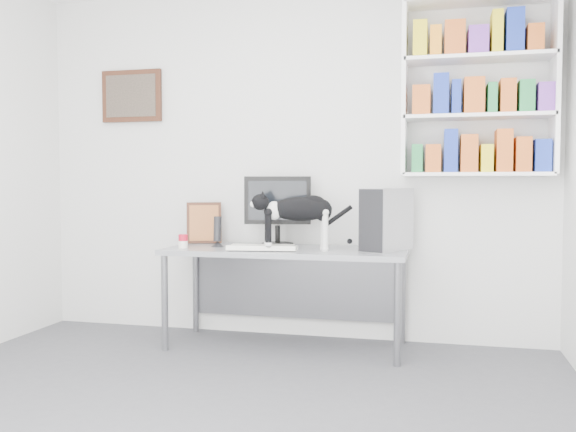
{
  "coord_description": "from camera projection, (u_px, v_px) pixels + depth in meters",
  "views": [
    {
      "loc": [
        1.13,
        -2.6,
        1.18
      ],
      "look_at": [
        0.12,
        1.53,
        0.96
      ],
      "focal_mm": 38.0,
      "sensor_mm": 36.0,
      "label": 1
    }
  ],
  "objects": [
    {
      "name": "keyboard",
      "position": [
        262.0,
        248.0,
        4.26
      ],
      "size": [
        0.5,
        0.25,
        0.04
      ],
      "primitive_type": "cube",
      "rotation": [
        0.0,
        0.0,
        0.13
      ],
      "color": "white",
      "rests_on": "desk"
    },
    {
      "name": "wall_art",
      "position": [
        132.0,
        96.0,
        4.97
      ],
      "size": [
        0.52,
        0.04,
        0.42
      ],
      "primitive_type": "cube",
      "color": "#4A2717",
      "rests_on": "room"
    },
    {
      "name": "room",
      "position": [
        183.0,
        147.0,
        2.78
      ],
      "size": [
        4.01,
        4.01,
        2.7
      ],
      "color": "#505155",
      "rests_on": "ground"
    },
    {
      "name": "monitor",
      "position": [
        278.0,
        210.0,
        4.56
      ],
      "size": [
        0.53,
        0.33,
        0.53
      ],
      "primitive_type": "cube",
      "rotation": [
        0.0,
        0.0,
        0.19
      ],
      "color": "black",
      "rests_on": "desk"
    },
    {
      "name": "speaker",
      "position": [
        217.0,
        231.0,
        4.49
      ],
      "size": [
        0.12,
        0.12,
        0.23
      ],
      "primitive_type": "cylinder",
      "rotation": [
        0.0,
        0.0,
        0.16
      ],
      "color": "black",
      "rests_on": "desk"
    },
    {
      "name": "leaning_print",
      "position": [
        204.0,
        222.0,
        4.74
      ],
      "size": [
        0.29,
        0.2,
        0.33
      ],
      "primitive_type": "cube",
      "rotation": [
        0.0,
        0.0,
        0.39
      ],
      "color": "#4A2717",
      "rests_on": "desk"
    },
    {
      "name": "bookshelf",
      "position": [
        478.0,
        88.0,
        4.22
      ],
      "size": [
        1.03,
        0.28,
        1.24
      ],
      "primitive_type": "cube",
      "color": "white",
      "rests_on": "room"
    },
    {
      "name": "pc_tower",
      "position": [
        387.0,
        219.0,
        4.25
      ],
      "size": [
        0.36,
        0.47,
        0.43
      ],
      "primitive_type": "cube",
      "rotation": [
        0.0,
        0.0,
        -0.43
      ],
      "color": "#AFAFB4",
      "rests_on": "desk"
    },
    {
      "name": "desk",
      "position": [
        286.0,
        298.0,
        4.4
      ],
      "size": [
        1.72,
        0.67,
        0.72
      ],
      "primitive_type": "cube",
      "rotation": [
        0.0,
        0.0,
        -0.0
      ],
      "color": "gray",
      "rests_on": "room"
    },
    {
      "name": "cat",
      "position": [
        299.0,
        223.0,
        4.21
      ],
      "size": [
        0.65,
        0.37,
        0.39
      ],
      "primitive_type": null,
      "rotation": [
        0.0,
        0.0,
        0.34
      ],
      "color": "black",
      "rests_on": "desk"
    },
    {
      "name": "soup_can",
      "position": [
        183.0,
        241.0,
        4.41
      ],
      "size": [
        0.07,
        0.07,
        0.1
      ],
      "primitive_type": "cylinder",
      "rotation": [
        0.0,
        0.0,
        -0.08
      ],
      "color": "red",
      "rests_on": "desk"
    }
  ]
}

